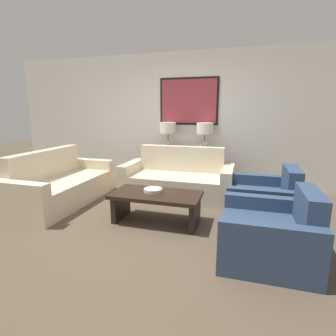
{
  "coord_description": "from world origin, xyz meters",
  "views": [
    {
      "loc": [
        1.12,
        -2.97,
        1.51
      ],
      "look_at": [
        0.0,
        0.83,
        0.65
      ],
      "focal_mm": 28.0,
      "sensor_mm": 36.0,
      "label": 1
    }
  ],
  "objects_px": {
    "table_lamp_left": "(168,131)",
    "coffee_table": "(156,201)",
    "decorative_bowl": "(153,190)",
    "armchair_near_camera": "(270,235)",
    "couch_by_back_wall": "(178,181)",
    "armchair_near_back_wall": "(264,201)",
    "couch_by_side": "(61,186)",
    "console_table": "(185,169)",
    "table_lamp_right": "(205,132)"
  },
  "relations": [
    {
      "from": "table_lamp_left",
      "to": "couch_by_side",
      "type": "relative_size",
      "value": 0.29
    },
    {
      "from": "table_lamp_left",
      "to": "coffee_table",
      "type": "distance_m",
      "value": 2.03
    },
    {
      "from": "armchair_near_camera",
      "to": "table_lamp_left",
      "type": "bearing_deg",
      "value": 127.25
    },
    {
      "from": "couch_by_side",
      "to": "decorative_bowl",
      "type": "relative_size",
      "value": 7.47
    },
    {
      "from": "couch_by_side",
      "to": "coffee_table",
      "type": "height_order",
      "value": "couch_by_side"
    },
    {
      "from": "table_lamp_right",
      "to": "couch_by_back_wall",
      "type": "xyz_separation_m",
      "value": [
        -0.37,
        -0.63,
        -0.83
      ]
    },
    {
      "from": "couch_by_side",
      "to": "console_table",
      "type": "bearing_deg",
      "value": 39.9
    },
    {
      "from": "console_table",
      "to": "couch_by_back_wall",
      "type": "distance_m",
      "value": 0.64
    },
    {
      "from": "couch_by_side",
      "to": "armchair_near_back_wall",
      "type": "bearing_deg",
      "value": 3.85
    },
    {
      "from": "armchair_near_back_wall",
      "to": "armchair_near_camera",
      "type": "xyz_separation_m",
      "value": [
        0.0,
        -1.08,
        0.0
      ]
    },
    {
      "from": "couch_by_side",
      "to": "armchair_near_back_wall",
      "type": "relative_size",
      "value": 2.05
    },
    {
      "from": "couch_by_back_wall",
      "to": "coffee_table",
      "type": "distance_m",
      "value": 1.19
    },
    {
      "from": "table_lamp_right",
      "to": "armchair_near_back_wall",
      "type": "relative_size",
      "value": 0.59
    },
    {
      "from": "table_lamp_left",
      "to": "table_lamp_right",
      "type": "xyz_separation_m",
      "value": [
        0.74,
        0.0,
        0.0
      ]
    },
    {
      "from": "console_table",
      "to": "decorative_bowl",
      "type": "height_order",
      "value": "console_table"
    },
    {
      "from": "coffee_table",
      "to": "armchair_near_camera",
      "type": "relative_size",
      "value": 1.28
    },
    {
      "from": "table_lamp_left",
      "to": "armchair_near_camera",
      "type": "distance_m",
      "value": 3.09
    },
    {
      "from": "table_lamp_left",
      "to": "armchair_near_back_wall",
      "type": "xyz_separation_m",
      "value": [
        1.8,
        -1.29,
        -0.85
      ]
    },
    {
      "from": "table_lamp_right",
      "to": "couch_by_side",
      "type": "distance_m",
      "value": 2.76
    },
    {
      "from": "console_table",
      "to": "armchair_near_back_wall",
      "type": "bearing_deg",
      "value": -41.98
    },
    {
      "from": "decorative_bowl",
      "to": "armchair_near_back_wall",
      "type": "bearing_deg",
      "value": 18.12
    },
    {
      "from": "table_lamp_left",
      "to": "coffee_table",
      "type": "xyz_separation_m",
      "value": [
        0.37,
        -1.83,
        -0.81
      ]
    },
    {
      "from": "table_lamp_right",
      "to": "couch_by_side",
      "type": "xyz_separation_m",
      "value": [
        -2.17,
        -1.5,
        -0.83
      ]
    },
    {
      "from": "couch_by_back_wall",
      "to": "armchair_near_camera",
      "type": "bearing_deg",
      "value": -50.47
    },
    {
      "from": "coffee_table",
      "to": "console_table",
      "type": "bearing_deg",
      "value": 90.03
    },
    {
      "from": "armchair_near_camera",
      "to": "armchair_near_back_wall",
      "type": "bearing_deg",
      "value": 90.0
    },
    {
      "from": "console_table",
      "to": "couch_by_side",
      "type": "height_order",
      "value": "couch_by_side"
    },
    {
      "from": "armchair_near_back_wall",
      "to": "table_lamp_left",
      "type": "bearing_deg",
      "value": 144.42
    },
    {
      "from": "couch_by_back_wall",
      "to": "armchair_near_back_wall",
      "type": "xyz_separation_m",
      "value": [
        1.43,
        -0.65,
        -0.03
      ]
    },
    {
      "from": "table_lamp_left",
      "to": "armchair_near_back_wall",
      "type": "height_order",
      "value": "table_lamp_left"
    },
    {
      "from": "console_table",
      "to": "table_lamp_left",
      "type": "height_order",
      "value": "table_lamp_left"
    },
    {
      "from": "armchair_near_camera",
      "to": "console_table",
      "type": "bearing_deg",
      "value": 121.16
    },
    {
      "from": "decorative_bowl",
      "to": "table_lamp_left",
      "type": "bearing_deg",
      "value": 99.78
    },
    {
      "from": "table_lamp_left",
      "to": "armchair_near_back_wall",
      "type": "relative_size",
      "value": 0.59
    },
    {
      "from": "console_table",
      "to": "armchair_near_back_wall",
      "type": "height_order",
      "value": "armchair_near_back_wall"
    },
    {
      "from": "coffee_table",
      "to": "table_lamp_left",
      "type": "bearing_deg",
      "value": 101.43
    },
    {
      "from": "couch_by_back_wall",
      "to": "couch_by_side",
      "type": "xyz_separation_m",
      "value": [
        -1.8,
        -0.87,
        0.0
      ]
    },
    {
      "from": "table_lamp_left",
      "to": "table_lamp_right",
      "type": "height_order",
      "value": "same"
    },
    {
      "from": "coffee_table",
      "to": "armchair_near_back_wall",
      "type": "height_order",
      "value": "armchair_near_back_wall"
    },
    {
      "from": "console_table",
      "to": "coffee_table",
      "type": "bearing_deg",
      "value": -89.97
    },
    {
      "from": "coffee_table",
      "to": "armchair_near_back_wall",
      "type": "bearing_deg",
      "value": 20.68
    },
    {
      "from": "couch_by_back_wall",
      "to": "couch_by_side",
      "type": "relative_size",
      "value": 1.0
    },
    {
      "from": "table_lamp_left",
      "to": "armchair_near_back_wall",
      "type": "distance_m",
      "value": 2.37
    },
    {
      "from": "couch_by_back_wall",
      "to": "coffee_table",
      "type": "height_order",
      "value": "couch_by_back_wall"
    },
    {
      "from": "couch_by_side",
      "to": "table_lamp_right",
      "type": "bearing_deg",
      "value": 34.76
    },
    {
      "from": "decorative_bowl",
      "to": "armchair_near_camera",
      "type": "bearing_deg",
      "value": -21.58
    },
    {
      "from": "console_table",
      "to": "table_lamp_right",
      "type": "height_order",
      "value": "table_lamp_right"
    },
    {
      "from": "table_lamp_left",
      "to": "coffee_table",
      "type": "height_order",
      "value": "table_lamp_left"
    },
    {
      "from": "couch_by_side",
      "to": "coffee_table",
      "type": "distance_m",
      "value": 1.83
    },
    {
      "from": "decorative_bowl",
      "to": "armchair_near_camera",
      "type": "distance_m",
      "value": 1.61
    }
  ]
}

